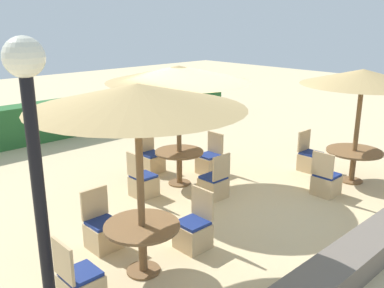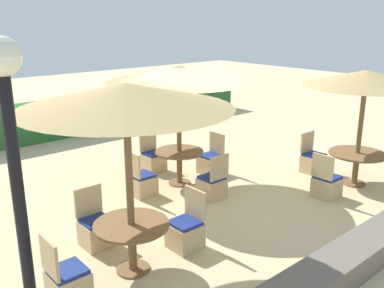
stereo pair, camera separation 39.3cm
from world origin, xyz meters
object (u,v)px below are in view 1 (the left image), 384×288
at_px(parasol_center, 179,74).
at_px(patio_chair_center_south, 214,185).
at_px(patio_chair_front_right_west, 326,183).
at_px(round_table_front_right, 354,156).
at_px(patio_chair_center_north, 151,161).
at_px(patio_chair_front_left_east, 194,232).
at_px(patio_chair_center_east, 209,162).
at_px(parasol_front_left, 137,97).
at_px(patio_chair_front_left_west, 80,286).
at_px(patio_chair_center_west, 143,184).
at_px(round_table_front_left, 142,235).
at_px(patio_chair_front_right_north, 310,160).
at_px(round_table_center, 179,158).
at_px(parasol_front_right, 363,78).
at_px(patio_chair_front_left_north, 103,232).
at_px(lamp_post, 34,146).

height_order(parasol_center, patio_chair_center_south, parasol_center).
bearing_deg(patio_chair_front_right_west, round_table_front_right, 89.16).
bearing_deg(patio_chair_center_north, patio_chair_front_right_west, 115.75).
xyz_separation_m(patio_chair_front_left_east, patio_chair_center_east, (2.57, 2.16, 0.00)).
bearing_deg(patio_chair_center_east, patio_chair_front_left_east, 130.03).
bearing_deg(parasol_front_left, patio_chair_front_left_west, -177.94).
height_order(round_table_front_right, patio_chair_center_south, patio_chair_center_south).
bearing_deg(patio_chair_center_west, round_table_front_right, 56.61).
relative_size(parasol_front_left, round_table_front_left, 2.65).
distance_m(round_table_front_left, patio_chair_front_left_west, 1.05).
bearing_deg(patio_chair_front_right_north, parasol_front_left, 6.93).
height_order(patio_chair_front_left_east, round_table_center, patio_chair_front_left_east).
xyz_separation_m(parasol_front_right, round_table_front_left, (-5.44, 0.37, -1.71)).
bearing_deg(patio_chair_front_left_west, parasol_center, 121.04).
distance_m(round_table_front_right, patio_chair_center_north, 4.51).
height_order(patio_chair_center_north, patio_chair_center_south, same).
height_order(patio_chair_front_right_west, patio_chair_front_right_north, same).
height_order(parasol_front_right, patio_chair_front_left_east, parasol_front_right).
distance_m(parasol_center, patio_chair_center_east, 2.31).
relative_size(patio_chair_front_right_north, patio_chair_front_left_west, 1.00).
bearing_deg(round_table_center, round_table_front_left, -140.66).
bearing_deg(patio_chair_center_north, patio_chair_front_left_north, 39.17).
bearing_deg(patio_chair_center_north, patio_chair_front_left_east, 62.20).
distance_m(parasol_front_right, parasol_front_left, 5.45).
distance_m(patio_chair_front_right_north, patio_chair_center_east, 2.37).
bearing_deg(parasol_front_right, patio_chair_front_right_west, 179.16).
bearing_deg(patio_chair_front_right_west, parasol_center, -144.92).
xyz_separation_m(patio_chair_front_right_west, patio_chair_center_north, (-1.70, 3.51, 0.00)).
height_order(parasol_front_right, patio_chair_center_south, parasol_front_right).
distance_m(round_table_front_left, patio_chair_front_left_north, 1.02).
xyz_separation_m(patio_chair_front_left_east, patio_chair_center_south, (1.63, 1.12, 0.00)).
relative_size(patio_chair_front_right_west, patio_chair_front_left_east, 1.00).
xyz_separation_m(lamp_post, patio_chair_center_north, (4.31, 3.84, -2.09)).
xyz_separation_m(round_table_center, patio_chair_center_west, (-0.97, 0.01, -0.31)).
xyz_separation_m(round_table_center, patio_chair_center_north, (0.05, 1.03, -0.31)).
bearing_deg(round_table_center, patio_chair_front_left_west, -148.96).
bearing_deg(patio_chair_center_east, patio_chair_front_right_west, -162.36).
height_order(parasol_front_right, round_table_center, parasol_front_right).
height_order(parasol_center, patio_chair_center_north, parasol_center).
bearing_deg(patio_chair_front_right_north, round_table_front_right, 92.99).
relative_size(patio_chair_front_left_west, patio_chair_center_west, 1.00).
relative_size(patio_chair_front_right_north, patio_chair_center_west, 1.00).
bearing_deg(patio_chair_center_east, round_table_front_left, 121.25).
bearing_deg(patio_chair_center_north, patio_chair_front_left_west, 41.23).
xyz_separation_m(patio_chair_front_left_east, patio_chair_center_west, (0.65, 2.15, 0.00)).
height_order(parasol_front_right, patio_chair_center_east, parasol_front_right).
height_order(lamp_post, patio_chair_center_south, lamp_post).
bearing_deg(patio_chair_center_south, parasol_front_left, -156.92).
bearing_deg(patio_chair_front_left_west, patio_chair_center_south, 107.63).
distance_m(round_table_center, patio_chair_center_south, 1.07).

